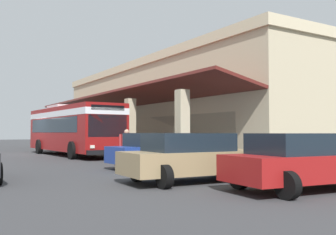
{
  "coord_description": "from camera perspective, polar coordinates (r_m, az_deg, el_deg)",
  "views": [
    {
      "loc": [
        27.44,
        -5.89,
        1.49
      ],
      "look_at": [
        7.62,
        6.19,
        2.39
      ],
      "focal_mm": 41.35,
      "sensor_mm": 36.0,
      "label": 1
    }
  ],
  "objects": [
    {
      "name": "curb_strip",
      "position": [
        29.58,
        -10.73,
        -4.96
      ],
      "size": [
        35.31,
        0.5,
        0.12
      ],
      "primitive_type": "cube",
      "color": "#9E998E",
      "rests_on": "ground"
    },
    {
      "name": "plaza_building",
      "position": [
        34.21,
        4.59,
        1.28
      ],
      "size": [
        29.72,
        16.74,
        7.15
      ],
      "color": "#C6B793",
      "rests_on": "ground"
    },
    {
      "name": "transit_bus",
      "position": [
        26.05,
        -13.96,
        -1.36
      ],
      "size": [
        11.3,
        3.11,
        3.34
      ],
      "color": "maroon",
      "rests_on": "ground"
    },
    {
      "name": "ground",
      "position": [
        30.79,
        -4.51,
        -5.0
      ],
      "size": [
        120.0,
        120.0,
        0.0
      ],
      "primitive_type": "plane",
      "color": "#38383A"
    },
    {
      "name": "parked_sedan_red",
      "position": [
        10.68,
        19.62,
        -6.06
      ],
      "size": [
        2.74,
        4.56,
        1.47
      ],
      "color": "maroon",
      "rests_on": "ground"
    },
    {
      "name": "parked_sedan_blue",
      "position": [
        16.12,
        -1.08,
        -4.85
      ],
      "size": [
        2.57,
        4.47,
        1.47
      ],
      "color": "navy",
      "rests_on": "ground"
    },
    {
      "name": "potted_palm",
      "position": [
        37.2,
        -13.08,
        -3.63
      ],
      "size": [
        1.71,
        1.81,
        2.35
      ],
      "color": "#4C4742",
      "rests_on": "ground"
    },
    {
      "name": "pedestrian",
      "position": [
        17.52,
        -6.13,
        -4.11
      ],
      "size": [
        0.34,
        0.65,
        1.63
      ],
      "color": "#726651",
      "rests_on": "ground"
    },
    {
      "name": "parked_sedan_tan",
      "position": [
        11.78,
        3.64,
        -5.82
      ],
      "size": [
        2.59,
        4.49,
        1.47
      ],
      "color": "#9E845B",
      "rests_on": "ground"
    }
  ]
}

